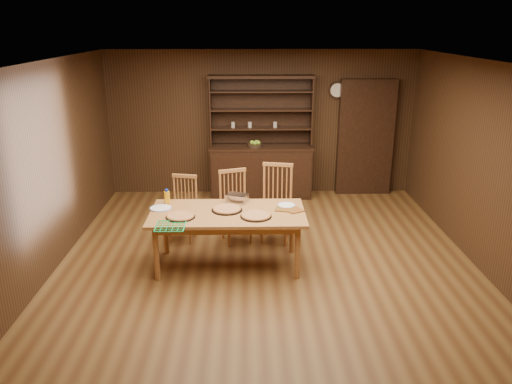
{
  "coord_description": "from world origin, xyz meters",
  "views": [
    {
      "loc": [
        -0.25,
        -5.96,
        3.03
      ],
      "look_at": [
        -0.13,
        0.4,
        0.87
      ],
      "focal_mm": 35.0,
      "sensor_mm": 36.0,
      "label": 1
    }
  ],
  "objects_px": {
    "dining_table": "(228,217)",
    "chair_left": "(184,206)",
    "chair_center": "(235,204)",
    "china_hutch": "(261,164)",
    "juice_bottle": "(167,197)",
    "chair_right": "(276,200)"
  },
  "relations": [
    {
      "from": "chair_right",
      "to": "juice_bottle",
      "type": "relative_size",
      "value": 5.41
    },
    {
      "from": "chair_center",
      "to": "juice_bottle",
      "type": "xyz_separation_m",
      "value": [
        -0.88,
        -0.54,
        0.29
      ]
    },
    {
      "from": "chair_right",
      "to": "chair_center",
      "type": "bearing_deg",
      "value": -166.33
    },
    {
      "from": "dining_table",
      "to": "china_hutch",
      "type": "bearing_deg",
      "value": 79.72
    },
    {
      "from": "china_hutch",
      "to": "juice_bottle",
      "type": "xyz_separation_m",
      "value": [
        -1.31,
        -2.48,
        0.25
      ]
    },
    {
      "from": "chair_center",
      "to": "chair_left",
      "type": "bearing_deg",
      "value": 156.36
    },
    {
      "from": "dining_table",
      "to": "chair_left",
      "type": "relative_size",
      "value": 2.07
    },
    {
      "from": "dining_table",
      "to": "chair_left",
      "type": "xyz_separation_m",
      "value": [
        -0.67,
        0.91,
        -0.17
      ]
    },
    {
      "from": "chair_left",
      "to": "juice_bottle",
      "type": "bearing_deg",
      "value": -90.51
    },
    {
      "from": "chair_left",
      "to": "juice_bottle",
      "type": "xyz_separation_m",
      "value": [
        -0.13,
        -0.61,
        0.34
      ]
    },
    {
      "from": "chair_left",
      "to": "chair_center",
      "type": "xyz_separation_m",
      "value": [
        0.74,
        -0.06,
        0.05
      ]
    },
    {
      "from": "juice_bottle",
      "to": "dining_table",
      "type": "bearing_deg",
      "value": -20.36
    },
    {
      "from": "china_hutch",
      "to": "chair_left",
      "type": "distance_m",
      "value": 2.22
    },
    {
      "from": "dining_table",
      "to": "chair_center",
      "type": "height_order",
      "value": "chair_center"
    },
    {
      "from": "china_hutch",
      "to": "chair_right",
      "type": "xyz_separation_m",
      "value": [
        0.17,
        -1.92,
        0.0
      ]
    },
    {
      "from": "china_hutch",
      "to": "chair_left",
      "type": "bearing_deg",
      "value": -122.14
    },
    {
      "from": "china_hutch",
      "to": "chair_center",
      "type": "height_order",
      "value": "china_hutch"
    },
    {
      "from": "china_hutch",
      "to": "dining_table",
      "type": "xyz_separation_m",
      "value": [
        -0.51,
        -2.78,
        0.08
      ]
    },
    {
      "from": "china_hutch",
      "to": "dining_table",
      "type": "height_order",
      "value": "china_hutch"
    },
    {
      "from": "chair_right",
      "to": "juice_bottle",
      "type": "height_order",
      "value": "chair_right"
    },
    {
      "from": "china_hutch",
      "to": "chair_right",
      "type": "relative_size",
      "value": 1.93
    },
    {
      "from": "dining_table",
      "to": "juice_bottle",
      "type": "height_order",
      "value": "juice_bottle"
    }
  ]
}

